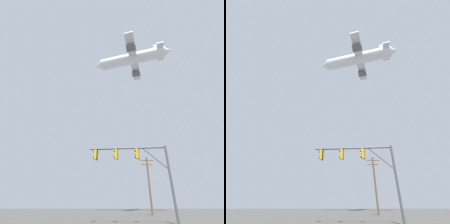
# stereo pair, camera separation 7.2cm
# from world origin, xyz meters

# --- Properties ---
(signal_pole_near) EXTENTS (7.05, 1.13, 5.98)m
(signal_pole_near) POSITION_xyz_m (3.67, 8.40, 4.67)
(signal_pole_near) COLOR #4C4C51
(signal_pole_near) RESTS_ON ground
(utility_pole) EXTENTS (2.20, 0.28, 8.43)m
(utility_pole) POSITION_xyz_m (8.04, 21.49, 4.50)
(utility_pole) COLOR brown
(utility_pole) RESTS_ON ground
(airplane) EXTENTS (28.01, 21.63, 7.75)m
(airplane) POSITION_xyz_m (9.79, 33.63, 47.79)
(airplane) COLOR white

